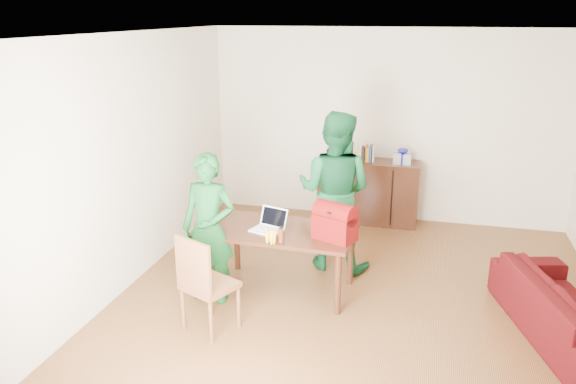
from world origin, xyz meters
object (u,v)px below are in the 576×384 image
(person_far, at_px, (335,191))
(laptop, at_px, (266,227))
(sofa, at_px, (569,311))
(red_bag, at_px, (335,225))
(chair, at_px, (209,302))
(person_near, at_px, (209,229))
(bottle, at_px, (281,234))
(table, at_px, (283,237))

(person_far, height_order, laptop, person_far)
(person_far, relative_size, sofa, 0.97)
(sofa, bearing_deg, red_bag, 69.96)
(chair, bearing_deg, person_near, 134.99)
(person_far, xyz_separation_m, bottle, (-0.35, -1.07, -0.15))
(person_near, bearing_deg, person_far, 47.77)
(laptop, height_order, red_bag, red_bag)
(chair, height_order, bottle, chair)
(person_near, height_order, laptop, person_near)
(person_far, bearing_deg, person_near, 54.39)
(chair, height_order, laptop, chair)
(table, distance_m, laptop, 0.22)
(chair, xyz_separation_m, person_far, (0.88, 1.69, 0.64))
(table, distance_m, person_far, 0.90)
(person_far, distance_m, sofa, 2.65)
(person_near, bearing_deg, sofa, 4.12)
(person_near, relative_size, person_far, 0.84)
(red_bag, bearing_deg, person_near, -145.99)
(person_near, bearing_deg, chair, -66.85)
(table, relative_size, bottle, 9.50)
(laptop, distance_m, sofa, 2.98)
(chair, xyz_separation_m, person_near, (-0.22, 0.58, 0.50))
(sofa, bearing_deg, table, 68.08)
(table, distance_m, chair, 1.11)
(chair, height_order, red_bag, red_bag)
(chair, xyz_separation_m, bottle, (0.53, 0.62, 0.50))
(sofa, bearing_deg, laptop, 70.18)
(red_bag, bearing_deg, bottle, -135.28)
(laptop, bearing_deg, person_near, -135.51)
(person_near, bearing_deg, table, 30.47)
(person_near, height_order, sofa, person_near)
(bottle, height_order, red_bag, red_bag)
(person_near, xyz_separation_m, person_far, (1.10, 1.11, 0.14))
(person_near, bearing_deg, red_bag, 13.21)
(person_near, bearing_deg, laptop, 29.64)
(laptop, bearing_deg, sofa, 13.95)
(table, relative_size, sofa, 0.80)
(person_near, distance_m, person_far, 1.57)
(red_bag, relative_size, sofa, 0.22)
(laptop, bearing_deg, table, 48.00)
(bottle, bearing_deg, sofa, 1.20)
(bottle, distance_m, red_bag, 0.55)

